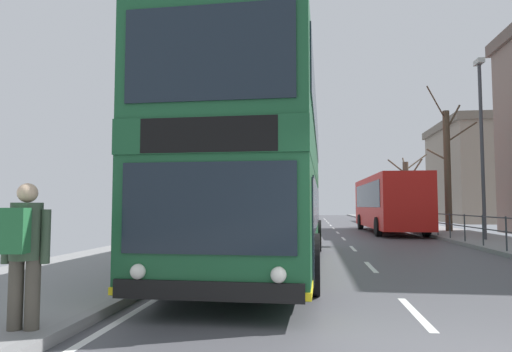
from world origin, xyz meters
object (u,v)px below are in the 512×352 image
pedestrian_with_backpack (24,245)px  street_lamp_far_side (482,134)px  bare_tree_far_00 (406,190)px  background_building_01 (510,172)px  bare_tree_far_01 (447,168)px  background_bus_far_lane (388,202)px  double_decker_bus_main (265,174)px

pedestrian_with_backpack → street_lamp_far_side: bearing=55.3°
pedestrian_with_backpack → bare_tree_far_00: bare_tree_far_00 is taller
background_building_01 → bare_tree_far_01: bearing=-120.8°
street_lamp_far_side → background_bus_far_lane: bearing=111.6°
double_decker_bus_main → street_lamp_far_side: (8.22, 8.13, 2.20)m
bare_tree_far_00 → bare_tree_far_01: 8.05m
background_building_01 → pedestrian_with_backpack: bearing=-118.7°
background_building_01 → double_decker_bus_main: bearing=-120.8°
pedestrian_with_backpack → background_building_01: (21.58, 39.42, 3.64)m
background_building_01 → bare_tree_far_00: bearing=-138.1°
bare_tree_far_00 → background_building_01: (11.53, 10.36, 2.05)m
double_decker_bus_main → pedestrian_with_backpack: (-2.00, -6.63, -1.23)m
pedestrian_with_backpack → street_lamp_far_side: (10.22, 14.77, 3.43)m
bare_tree_far_00 → background_building_01: size_ratio=0.41×
double_decker_bus_main → street_lamp_far_side: bearing=44.7°
double_decker_bus_main → bare_tree_far_00: size_ratio=2.21×
background_bus_far_lane → background_building_01: 22.90m
pedestrian_with_backpack → bare_tree_far_00: (10.05, 29.07, 1.59)m
background_bus_far_lane → pedestrian_with_backpack: size_ratio=6.51×
pedestrian_with_backpack → bare_tree_far_01: size_ratio=0.20×
background_bus_far_lane → pedestrian_with_backpack: (-7.51, -21.61, -0.63)m
bare_tree_far_01 → background_building_01: size_ratio=0.62×
pedestrian_with_backpack → background_building_01: 45.09m
background_bus_far_lane → bare_tree_far_00: size_ratio=2.00×
background_bus_far_lane → street_lamp_far_side: 7.88m
pedestrian_with_backpack → bare_tree_far_01: 23.77m
pedestrian_with_backpack → bare_tree_far_01: bare_tree_far_01 is taller
street_lamp_far_side → background_building_01: bearing=65.3°
bare_tree_far_00 → background_building_01: bearing=41.9°
background_bus_far_lane → bare_tree_far_00: bearing=71.2°
street_lamp_far_side → pedestrian_with_backpack: bearing=-124.7°
street_lamp_far_side → bare_tree_far_01: bearing=86.0°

